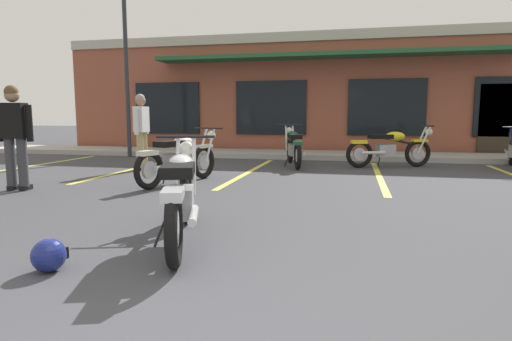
# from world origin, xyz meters

# --- Properties ---
(ground_plane) EXTENTS (80.00, 80.00, 0.00)m
(ground_plane) POSITION_xyz_m (0.00, 3.58, 0.00)
(ground_plane) COLOR #3D3D42
(sidewalk_kerb) EXTENTS (22.00, 1.80, 0.14)m
(sidewalk_kerb) POSITION_xyz_m (0.00, 11.03, 0.07)
(sidewalk_kerb) COLOR #A8A59E
(sidewalk_kerb) RESTS_ON ground_plane
(brick_storefront_building) EXTENTS (17.76, 6.13, 3.78)m
(brick_storefront_building) POSITION_xyz_m (0.00, 14.75, 1.90)
(brick_storefront_building) COLOR brown
(brick_storefront_building) RESTS_ON ground_plane
(painted_stall_lines) EXTENTS (13.54, 4.80, 0.01)m
(painted_stall_lines) POSITION_xyz_m (0.00, 7.43, 0.00)
(painted_stall_lines) COLOR #DBCC4C
(painted_stall_lines) RESTS_ON ground_plane
(motorcycle_foreground_classic) EXTENTS (1.00, 2.04, 0.98)m
(motorcycle_foreground_classic) POSITION_xyz_m (-0.77, 2.33, 0.46)
(motorcycle_foreground_classic) COLOR black
(motorcycle_foreground_classic) RESTS_ON ground_plane
(motorcycle_red_sportbike) EXTENTS (2.01, 1.06, 0.98)m
(motorcycle_red_sportbike) POSITION_xyz_m (1.66, 8.94, 0.46)
(motorcycle_red_sportbike) COLOR black
(motorcycle_red_sportbike) RESTS_ON ground_plane
(motorcycle_black_cruiser) EXTENTS (0.96, 2.04, 0.98)m
(motorcycle_black_cruiser) POSITION_xyz_m (-2.18, 5.62, 0.46)
(motorcycle_black_cruiser) COLOR black
(motorcycle_black_cruiser) RESTS_ON ground_plane
(motorcycle_silver_naked) EXTENTS (0.91, 2.07, 0.98)m
(motorcycle_silver_naked) POSITION_xyz_m (-0.56, 8.71, 0.46)
(motorcycle_silver_naked) COLOR black
(motorcycle_silver_naked) RESTS_ON ground_plane
(person_in_black_shirt) EXTENTS (0.29, 0.60, 1.68)m
(person_in_black_shirt) POSITION_xyz_m (-3.76, 7.26, 0.95)
(person_in_black_shirt) COLOR black
(person_in_black_shirt) RESTS_ON ground_plane
(person_in_shorts_foreground) EXTENTS (0.61, 0.33, 1.68)m
(person_in_shorts_foreground) POSITION_xyz_m (-4.44, 4.37, 0.95)
(person_in_shorts_foreground) COLOR black
(person_in_shorts_foreground) RESTS_ON ground_plane
(helmet_on_pavement) EXTENTS (0.26, 0.26, 0.26)m
(helmet_on_pavement) POSITION_xyz_m (-1.46, 1.34, 0.13)
(helmet_on_pavement) COLOR navy
(helmet_on_pavement) RESTS_ON ground_plane
(parking_lot_lamp_post) EXTENTS (0.24, 0.76, 5.53)m
(parking_lot_lamp_post) POSITION_xyz_m (-5.57, 9.83, 3.53)
(parking_lot_lamp_post) COLOR #2D2D33
(parking_lot_lamp_post) RESTS_ON ground_plane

